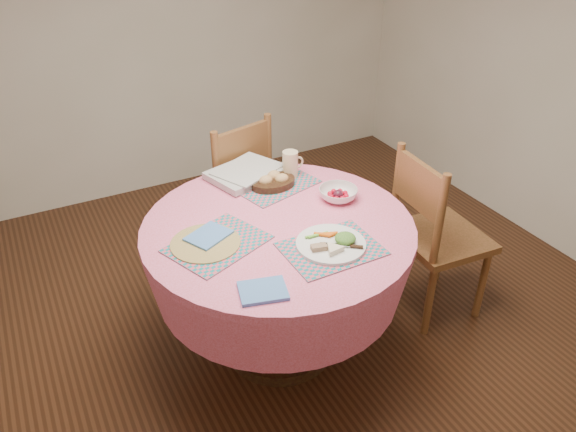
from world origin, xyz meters
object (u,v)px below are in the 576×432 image
object	(u,v)px
latte_mug	(291,164)
dining_table	(279,259)
dinner_plate	(333,243)
bread_bowl	(273,181)
wicker_trivet	(206,244)
chair_right	(434,233)
fruit_bowl	(338,194)
chair_back	(231,189)

from	to	relation	value
latte_mug	dining_table	bearing A→B (deg)	-125.10
latte_mug	dinner_plate	bearing A→B (deg)	-102.38
bread_bowl	latte_mug	world-z (taller)	latte_mug
wicker_trivet	dinner_plate	size ratio (longest dim) A/B	1.01
wicker_trivet	chair_right	bearing A→B (deg)	-4.94
latte_mug	fruit_bowl	bearing A→B (deg)	-73.24
wicker_trivet	bread_bowl	xyz separation A→B (m)	(0.49, 0.32, 0.03)
chair_right	dining_table	bearing A→B (deg)	87.28
dining_table	chair_right	world-z (taller)	chair_right
chair_back	wicker_trivet	distance (m)	0.97
dining_table	latte_mug	size ratio (longest dim) A/B	9.00
dining_table	latte_mug	distance (m)	0.53
chair_right	dinner_plate	xyz separation A→B (m)	(-0.73, -0.16, 0.27)
chair_right	chair_back	xyz separation A→B (m)	(-0.76, 0.92, 0.00)
wicker_trivet	fruit_bowl	distance (m)	0.71
chair_right	latte_mug	size ratio (longest dim) A/B	6.95
dinner_plate	latte_mug	bearing A→B (deg)	77.62
wicker_trivet	bread_bowl	world-z (taller)	bread_bowl
chair_right	bread_bowl	distance (m)	0.88
chair_right	wicker_trivet	world-z (taller)	chair_right
dinner_plate	chair_back	bearing A→B (deg)	91.28
chair_back	latte_mug	size ratio (longest dim) A/B	6.99
dinner_plate	fruit_bowl	world-z (taller)	same
bread_bowl	dinner_plate	bearing A→B (deg)	-91.37
chair_back	wicker_trivet	size ratio (longest dim) A/B	3.21
bread_bowl	fruit_bowl	distance (m)	0.34
dinner_plate	fruit_bowl	distance (m)	0.41
dining_table	latte_mug	world-z (taller)	latte_mug
fruit_bowl	chair_right	bearing A→B (deg)	-18.62
chair_back	dinner_plate	size ratio (longest dim) A/B	3.23
chair_back	dinner_plate	distance (m)	1.12
chair_right	wicker_trivet	size ratio (longest dim) A/B	3.19
chair_back	wicker_trivet	world-z (taller)	chair_back
fruit_bowl	wicker_trivet	bearing A→B (deg)	-174.81
dining_table	chair_right	bearing A→B (deg)	-6.78
chair_right	chair_back	distance (m)	1.20
chair_right	wicker_trivet	bearing A→B (deg)	89.12
chair_back	chair_right	bearing A→B (deg)	114.92
dining_table	chair_back	world-z (taller)	chair_back
dining_table	bread_bowl	xyz separation A→B (m)	(0.14, 0.33, 0.23)
dining_table	bread_bowl	bearing A→B (deg)	67.00
chair_right	dinner_plate	size ratio (longest dim) A/B	3.21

